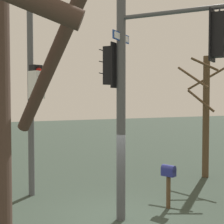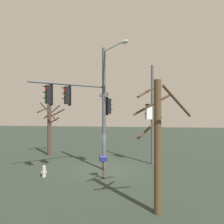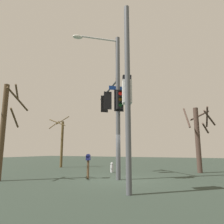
{
  "view_description": "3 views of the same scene",
  "coord_description": "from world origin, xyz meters",
  "px_view_note": "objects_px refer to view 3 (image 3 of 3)",
  "views": [
    {
      "loc": [
        8.73,
        -3.97,
        3.6
      ],
      "look_at": [
        -0.37,
        0.01,
        3.14
      ],
      "focal_mm": 53.45,
      "sensor_mm": 36.0,
      "label": 1
    },
    {
      "loc": [
        -2.32,
        13.86,
        4.09
      ],
      "look_at": [
        -0.53,
        0.11,
        4.08
      ],
      "focal_mm": 31.64,
      "sensor_mm": 36.0,
      "label": 2
    },
    {
      "loc": [
        -11.02,
        -4.7,
        1.61
      ],
      "look_at": [
        -0.35,
        0.32,
        3.79
      ],
      "focal_mm": 33.41,
      "sensor_mm": 36.0,
      "label": 3
    }
  ],
  "objects_px": {
    "fire_hydrant": "(112,168)",
    "bare_tree_across_street": "(198,136)",
    "bare_tree_corner": "(3,127)",
    "bare_tree_behind_pole": "(61,141)",
    "mailbox": "(88,159)"
  },
  "relations": [
    {
      "from": "bare_tree_behind_pole",
      "to": "bare_tree_corner",
      "type": "relative_size",
      "value": 0.96
    },
    {
      "from": "fire_hydrant",
      "to": "bare_tree_corner",
      "type": "xyz_separation_m",
      "value": [
        -6.63,
        3.6,
        2.56
      ]
    },
    {
      "from": "bare_tree_behind_pole",
      "to": "bare_tree_corner",
      "type": "bearing_deg",
      "value": -161.34
    },
    {
      "from": "mailbox",
      "to": "bare_tree_corner",
      "type": "height_order",
      "value": "bare_tree_corner"
    },
    {
      "from": "mailbox",
      "to": "fire_hydrant",
      "type": "bearing_deg",
      "value": 67.9
    },
    {
      "from": "bare_tree_across_street",
      "to": "bare_tree_corner",
      "type": "height_order",
      "value": "bare_tree_corner"
    },
    {
      "from": "fire_hydrant",
      "to": "mailbox",
      "type": "xyz_separation_m",
      "value": [
        -3.74,
        -0.21,
        0.76
      ]
    },
    {
      "from": "mailbox",
      "to": "bare_tree_across_street",
      "type": "height_order",
      "value": "bare_tree_across_street"
    },
    {
      "from": "fire_hydrant",
      "to": "bare_tree_across_street",
      "type": "distance_m",
      "value": 6.93
    },
    {
      "from": "mailbox",
      "to": "bare_tree_behind_pole",
      "type": "height_order",
      "value": "bare_tree_behind_pole"
    },
    {
      "from": "bare_tree_behind_pole",
      "to": "mailbox",
      "type": "bearing_deg",
      "value": -131.04
    },
    {
      "from": "bare_tree_behind_pole",
      "to": "bare_tree_across_street",
      "type": "xyz_separation_m",
      "value": [
        0.28,
        -12.6,
        0.19
      ]
    },
    {
      "from": "fire_hydrant",
      "to": "bare_tree_corner",
      "type": "distance_m",
      "value": 7.96
    },
    {
      "from": "bare_tree_behind_pole",
      "to": "bare_tree_across_street",
      "type": "height_order",
      "value": "bare_tree_behind_pole"
    },
    {
      "from": "fire_hydrant",
      "to": "mailbox",
      "type": "height_order",
      "value": "mailbox"
    }
  ]
}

